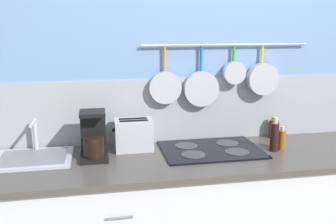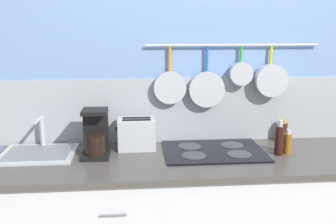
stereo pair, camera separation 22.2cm
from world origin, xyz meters
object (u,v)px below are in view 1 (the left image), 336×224
coffee_maker (94,138)px  toaster (134,135)px  bottle_vinegar (274,136)px  bottle_cooking_wine (282,139)px  bottle_sesame_oil (274,128)px

coffee_maker → toaster: coffee_maker is taller
coffee_maker → bottle_vinegar: 1.15m
bottle_vinegar → coffee_maker: bearing=175.0°
coffee_maker → bottle_vinegar: size_ratio=1.30×
bottle_cooking_wine → bottle_sesame_oil: size_ratio=1.00×
toaster → bottle_sesame_oil: size_ratio=1.66×
bottle_cooking_wine → bottle_sesame_oil: same height
toaster → bottle_cooking_wine: toaster is taller
toaster → bottle_cooking_wine: 0.97m
coffee_maker → bottle_sesame_oil: coffee_maker is taller
coffee_maker → bottle_vinegar: (1.14, -0.10, -0.02)m
bottle_vinegar → bottle_cooking_wine: bearing=15.8°
coffee_maker → bottle_vinegar: coffee_maker is taller
bottle_vinegar → toaster: bearing=167.3°
bottle_sesame_oil → toaster: bearing=-175.9°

